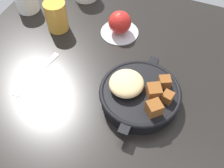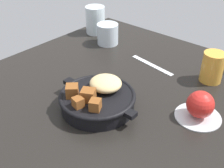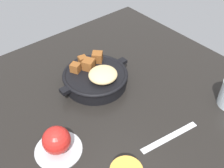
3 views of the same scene
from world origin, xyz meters
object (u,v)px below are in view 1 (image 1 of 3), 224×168
object	(u,v)px
cast_iron_skillet	(139,94)
butter_knife	(37,73)
red_apple	(120,22)
juice_glass_amber	(56,16)

from	to	relation	value
cast_iron_skillet	butter_knife	bearing A→B (deg)	94.18
butter_knife	red_apple	bearing A→B (deg)	-22.94
juice_glass_amber	red_apple	bearing A→B (deg)	-74.05
butter_knife	cast_iron_skillet	bearing A→B (deg)	-77.11
cast_iron_skillet	juice_glass_amber	world-z (taller)	juice_glass_amber
butter_knife	juice_glass_amber	xyz separation A→B (cm)	(18.80, 3.79, 4.47)
cast_iron_skillet	butter_knife	xyz separation A→B (cm)	(-2.09, 28.64, -2.83)
butter_knife	juice_glass_amber	world-z (taller)	juice_glass_amber
cast_iron_skillet	juice_glass_amber	xyz separation A→B (cm)	(16.71, 32.43, 1.64)
cast_iron_skillet	red_apple	xyz separation A→B (cm)	(22.04, 13.76, 1.05)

